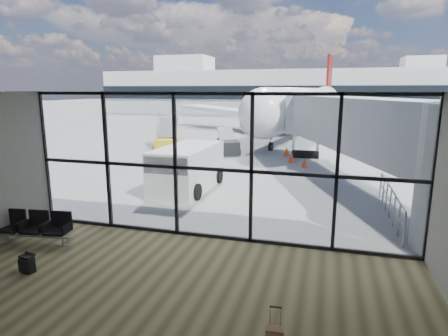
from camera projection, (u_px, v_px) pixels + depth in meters
The scene contains 21 objects.
ground at pixel (303, 125), 49.43m from camera, with size 220.00×220.00×0.00m, color slate.
lounge_shell at pixel (132, 199), 6.66m from camera, with size 12.02×8.01×4.51m.
glass_curtain_wall at pixel (212, 168), 11.27m from camera, with size 12.10×0.12×4.50m.
jet_bridge at pixel (366, 131), 16.54m from camera, with size 8.00×16.50×4.33m.
apron_railing at pixel (391, 199), 13.41m from camera, with size 0.06×5.46×1.11m.
far_terminal at pixel (309, 91), 69.43m from camera, with size 80.00×12.20×11.00m.
tree_0 at pixel (124, 89), 90.48m from camera, with size 4.95×4.95×7.12m.
tree_1 at pixel (146, 86), 88.77m from camera, with size 5.61×5.61×8.07m.
tree_2 at pixel (169, 84), 87.06m from camera, with size 6.27×6.27×9.03m.
tree_3 at pixel (194, 89), 85.74m from camera, with size 4.95×4.95×7.12m.
tree_4 at pixel (219, 86), 84.04m from camera, with size 5.61×5.61×8.07m.
tree_5 at pixel (245, 83), 82.33m from camera, with size 6.27×6.27×9.03m.
seating_row at pixel (36, 225), 11.26m from camera, with size 2.19×0.88×0.98m.
backpack at pixel (27, 264), 9.44m from camera, with size 0.37×0.36×0.51m.
airliner at pixel (307, 106), 40.29m from camera, with size 31.17×36.27×9.37m.
service_van at pixel (187, 168), 17.11m from camera, with size 2.37×4.69×2.02m.
belt_loader at pixel (228, 145), 27.11m from camera, with size 2.56×3.90×1.71m.
mobile_stairs at pixel (167, 142), 29.18m from camera, with size 2.49×3.66×2.36m.
traffic_cone_a at pixel (287, 152), 26.15m from camera, with size 0.44×0.44×0.63m.
traffic_cone_b at pixel (292, 158), 23.75m from camera, with size 0.43×0.43×0.62m.
traffic_cone_c at pixel (304, 163), 22.36m from camera, with size 0.37×0.37×0.53m.
Camera 1 is at (3.30, -10.53, 4.56)m, focal length 30.00 mm.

